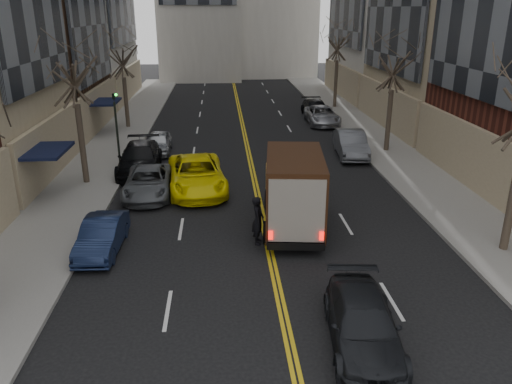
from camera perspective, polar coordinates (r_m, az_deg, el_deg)
sidewalk_left at (r=34.11m, az=-16.35°, el=4.85°), size 4.00×66.00×0.15m
sidewalk_right at (r=35.02m, az=13.92°, el=5.47°), size 4.00×66.00×0.15m
tree_lf_mid at (r=26.25m, az=-20.40°, el=14.54°), size 3.20×3.20×8.91m
tree_lf_far at (r=38.94m, az=-15.16°, el=15.72°), size 3.20×3.20×8.12m
tree_rt_mid at (r=32.09m, az=15.60°, el=15.10°), size 3.20×3.20×8.32m
tree_rt_far at (r=46.46m, az=9.42°, el=17.64°), size 3.20×3.20×9.11m
traffic_signal at (r=28.39m, az=-15.68°, el=7.63°), size 0.29×0.26×4.70m
ups_truck at (r=20.56m, az=4.34°, el=0.20°), size 2.91×6.12×3.24m
observer_sedan at (r=14.23m, az=12.12°, el=-14.54°), size 2.29×4.68×1.31m
taxi at (r=25.21m, az=-6.79°, el=1.99°), size 3.36×6.17×1.64m
pedestrian at (r=19.31m, az=0.22°, el=-3.24°), size 0.54×0.75×1.93m
parked_lf_b at (r=19.69m, az=-17.19°, el=-4.79°), size 1.46×3.89×1.27m
parked_lf_c at (r=24.96m, az=-12.24°, el=1.10°), size 2.38×4.87×1.33m
parked_lf_d at (r=28.67m, az=-13.15°, el=3.78°), size 2.39×5.50×1.57m
parked_lf_e at (r=32.37m, az=-11.09°, el=5.56°), size 1.60×3.87×1.31m
parked_rt_a at (r=31.55m, az=10.81°, el=5.43°), size 2.08×4.86×1.56m
parked_rt_b at (r=40.22m, az=7.56°, el=8.68°), size 2.40×5.09×1.41m
parked_rt_c at (r=42.87m, az=6.83°, el=9.43°), size 1.98×4.84×1.40m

